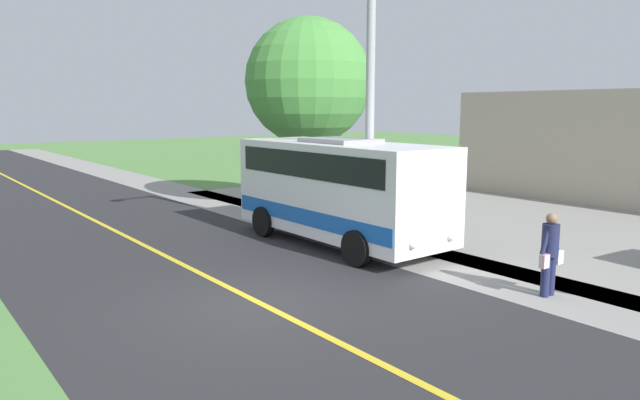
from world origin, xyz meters
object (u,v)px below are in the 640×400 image
shuttle_bus_front (340,186)px  street_light_pole (367,76)px  tree_curbside (308,82)px  pedestrian_with_bags (550,252)px

shuttle_bus_front → street_light_pole: 3.11m
tree_curbside → pedestrian_with_bags: bearing=77.9°
street_light_pole → tree_curbside: 6.53m
shuttle_bus_front → tree_curbside: tree_curbside is taller
shuttle_bus_front → pedestrian_with_bags: (-0.40, 6.19, -0.71)m
street_light_pole → tree_curbside: size_ratio=1.18×
pedestrian_with_bags → street_light_pole: 6.65m
shuttle_bus_front → pedestrian_with_bags: 6.24m
shuttle_bus_front → street_light_pole: street_light_pole is taller
pedestrian_with_bags → street_light_pole: street_light_pole is taller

